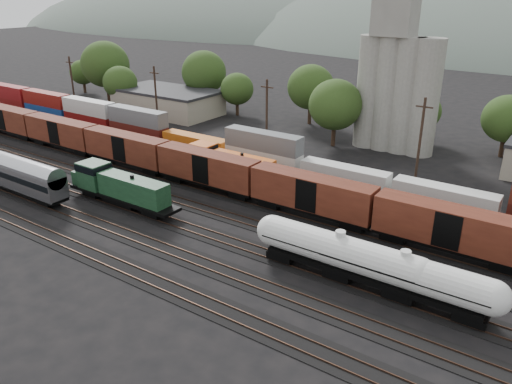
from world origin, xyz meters
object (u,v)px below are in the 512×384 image
Objects in this scene: green_locomotive at (117,186)px; orange_locomotive at (226,162)px; grain_silo at (397,81)px; passenger_coach at (7,169)px; tank_car_a at (339,252)px.

orange_locomotive is (5.23, 15.00, -0.19)m from green_locomotive.
orange_locomotive is 0.56× the size of grain_silo.
passenger_coach is at bearing -126.99° from grain_silo.
grain_silo is at bearing 61.46° from orange_locomotive.
green_locomotive is 29.73m from tank_car_a.
green_locomotive is at bearing 18.11° from passenger_coach.
passenger_coach is 1.35× the size of orange_locomotive.
orange_locomotive is at bearing 70.79° from green_locomotive.
tank_car_a is 1.07× the size of orange_locomotive.
grain_silo is (-10.36, 41.00, 8.55)m from tank_car_a.
tank_car_a is 0.60× the size of grain_silo.
tank_car_a is 0.80× the size of passenger_coach.
orange_locomotive is (-24.50, 15.00, -0.37)m from tank_car_a.
green_locomotive is at bearing -109.21° from orange_locomotive.
orange_locomotive is at bearing -118.54° from grain_silo.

